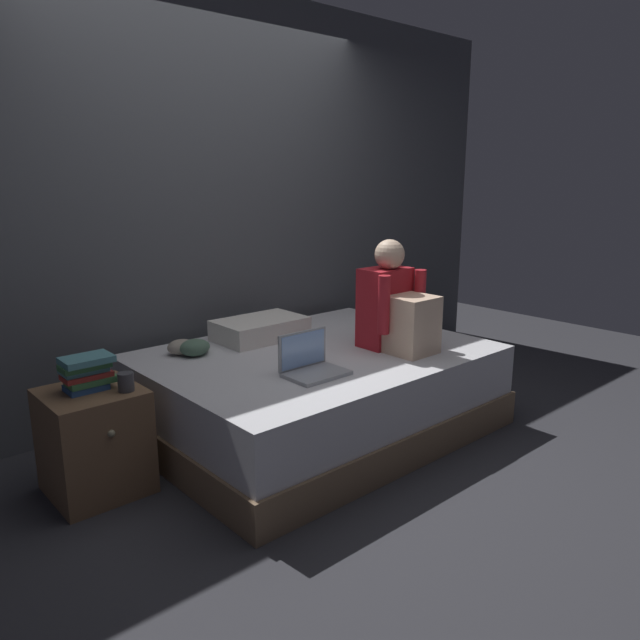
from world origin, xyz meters
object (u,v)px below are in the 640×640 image
(bed, at_px, (317,391))
(person_sitting, at_px, (396,308))
(laptop, at_px, (311,364))
(clothes_pile, at_px, (191,347))
(book_stack, at_px, (87,372))
(nightstand, at_px, (95,441))
(pillow, at_px, (260,329))
(mug, at_px, (126,382))

(bed, relative_size, person_sitting, 3.05)
(bed, bearing_deg, laptop, -135.57)
(laptop, bearing_deg, clothes_pile, 112.26)
(person_sitting, bearing_deg, book_stack, 165.06)
(bed, relative_size, laptop, 6.25)
(nightstand, height_order, clothes_pile, clothes_pile)
(nightstand, relative_size, book_stack, 2.14)
(bed, distance_m, pillow, 0.56)
(book_stack, bearing_deg, nightstand, -79.20)
(pillow, height_order, mug, pillow)
(nightstand, bearing_deg, person_sitting, -14.57)
(nightstand, height_order, person_sitting, person_sitting)
(bed, relative_size, nightstand, 3.82)
(bed, xyz_separation_m, clothes_pile, (-0.60, 0.43, 0.30))
(laptop, xyz_separation_m, clothes_pile, (-0.30, 0.73, -0.01))
(laptop, bearing_deg, bed, 44.43)
(book_stack, bearing_deg, bed, -7.83)
(laptop, height_order, book_stack, laptop)
(laptop, distance_m, clothes_pile, 0.79)
(mug, bearing_deg, person_sitting, -11.56)
(bed, height_order, book_stack, book_stack)
(pillow, bearing_deg, clothes_pile, -177.47)
(person_sitting, bearing_deg, nightstand, 165.43)
(nightstand, relative_size, clothes_pile, 2.22)
(person_sitting, height_order, mug, person_sitting)
(mug, relative_size, clothes_pile, 0.38)
(pillow, bearing_deg, nightstand, -166.82)
(nightstand, height_order, laptop, laptop)
(clothes_pile, bearing_deg, book_stack, -160.43)
(laptop, distance_m, mug, 0.93)
(bed, height_order, clothes_pile, clothes_pile)
(person_sitting, xyz_separation_m, laptop, (-0.69, -0.03, -0.20))
(person_sitting, bearing_deg, bed, 144.95)
(pillow, height_order, book_stack, book_stack)
(laptop, relative_size, book_stack, 1.31)
(laptop, xyz_separation_m, mug, (-0.86, 0.35, 0.01))
(book_stack, distance_m, mug, 0.19)
(clothes_pile, bearing_deg, nightstand, -159.46)
(bed, bearing_deg, pillow, 101.33)
(person_sitting, relative_size, book_stack, 2.68)
(laptop, height_order, pillow, laptop)
(mug, height_order, clothes_pile, mug)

